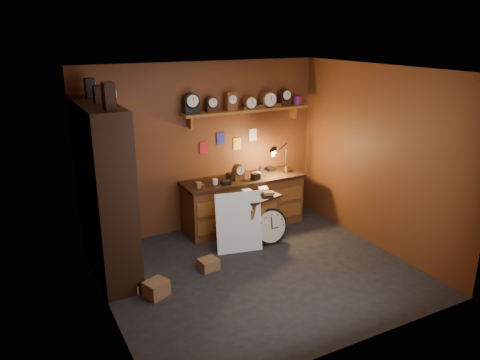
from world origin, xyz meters
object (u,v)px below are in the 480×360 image
(workbench, at_px, (243,200))
(big_round_clock, at_px, (270,226))
(low_cabinet, at_px, (256,215))
(shelving_unit, at_px, (102,184))

(workbench, bearing_deg, big_round_clock, -85.62)
(workbench, height_order, low_cabinet, workbench)
(big_round_clock, bearing_deg, workbench, 94.38)
(shelving_unit, relative_size, low_cabinet, 3.19)
(shelving_unit, height_order, low_cabinet, shelving_unit)
(workbench, xyz_separation_m, low_cabinet, (-0.04, -0.50, -0.08))
(low_cabinet, bearing_deg, workbench, 70.51)
(big_round_clock, bearing_deg, low_cabinet, 109.76)
(shelving_unit, relative_size, big_round_clock, 4.58)
(shelving_unit, xyz_separation_m, workbench, (2.34, 0.49, -0.78))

